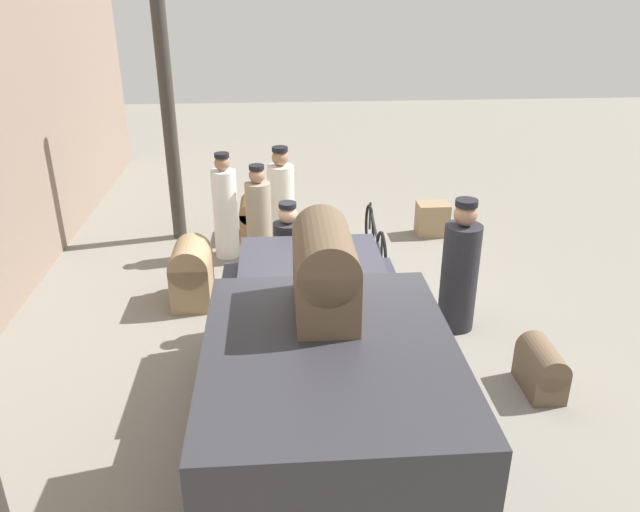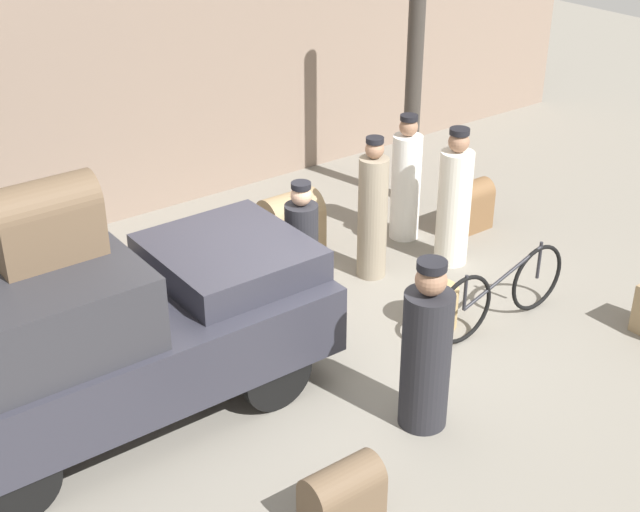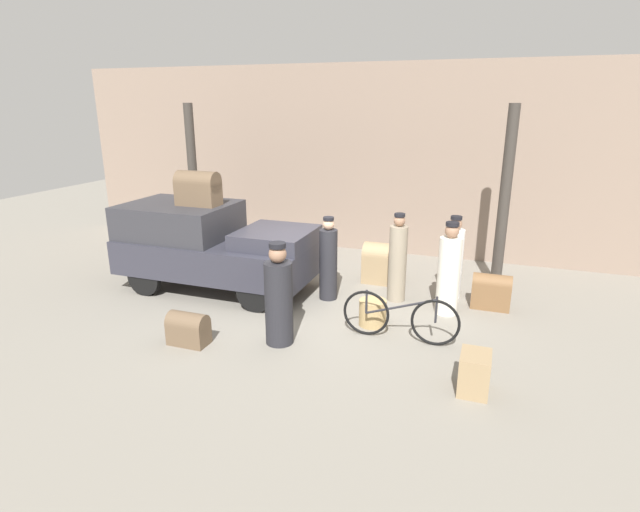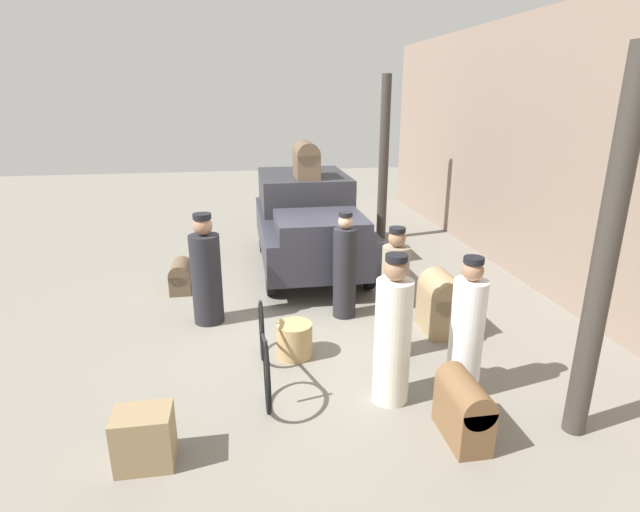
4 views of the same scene
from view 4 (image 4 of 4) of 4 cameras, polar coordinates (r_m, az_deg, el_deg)
name	(u,v)px [view 4 (image 4 of 4)]	position (r m, az deg, el deg)	size (l,w,h in m)	color
ground_plane	(305,311)	(7.73, -1.71, -6.33)	(30.00, 30.00, 0.00)	gray
station_building_facade	(568,158)	(8.62, 26.52, 9.95)	(16.00, 0.15, 4.50)	gray
canopy_pillar_left	(384,160)	(11.27, 7.29, 10.82)	(0.21, 0.21, 3.59)	#38332D
canopy_pillar_right	(605,259)	(5.09, 29.77, -0.28)	(0.21, 0.21, 3.59)	#38332D
truck	(308,219)	(9.49, -1.36, 4.22)	(3.85, 1.83, 1.68)	black
bicycle	(264,351)	(5.84, -6.40, -10.75)	(1.85, 0.04, 0.81)	black
wicker_basket	(294,340)	(6.41, -2.96, -9.55)	(0.46, 0.46, 0.44)	tan
porter_standing_middle	(394,298)	(6.28, 8.46, -4.76)	(0.34, 0.34, 1.68)	gray
porter_carrying_trunk	(393,336)	(5.37, 8.31, -9.09)	(0.39, 0.39, 1.66)	silver
porter_lifting_near_truck	(467,333)	(5.67, 16.41, -8.46)	(0.36, 0.36, 1.59)	white
porter_with_bicycle	(206,275)	(7.31, -12.87, -2.08)	(0.43, 0.43, 1.62)	#232328
conductor_in_dark_uniform	(345,270)	(7.32, 2.83, -1.56)	(0.34, 0.34, 1.60)	#232328
trunk_barrel_dark	(442,302)	(7.15, 13.77, -5.16)	(0.69, 0.50, 0.84)	#937A56
trunk_wicker_pale	(144,438)	(4.98, -19.44, -19.04)	(0.38, 0.51, 0.53)	#937A56
trunk_large_brown	(464,407)	(5.16, 16.09, -16.28)	(0.68, 0.33, 0.65)	brown
suitcase_small_leather	(181,276)	(8.75, -15.60, -2.20)	(0.62, 0.35, 0.52)	brown
trunk_on_truck_roof	(306,160)	(9.50, -1.59, 10.97)	(0.83, 0.43, 0.67)	brown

